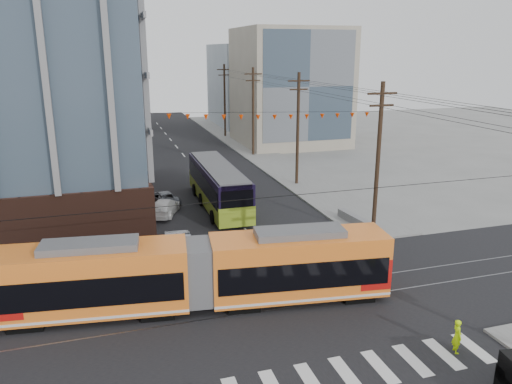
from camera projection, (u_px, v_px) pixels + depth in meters
ground at (332, 333)px, 23.76m from camera, size 160.00×160.00×0.00m
bg_bldg_nw_near at (39, 82)px, 64.24m from camera, size 18.00×16.00×18.00m
bg_bldg_ne_near at (290, 87)px, 70.22m from camera, size 14.00×14.00×16.00m
bg_bldg_nw_far at (70, 69)px, 83.20m from camera, size 16.00×18.00×20.00m
bg_bldg_ne_far at (260, 85)px, 89.44m from camera, size 16.00×16.00×14.00m
utility_pole_far at (225, 101)px, 76.12m from camera, size 0.30×0.30×11.00m
streetcar at (199, 273)px, 25.73m from camera, size 20.15×5.31×3.85m
city_bus at (218, 185)px, 42.65m from camera, size 2.97×13.12×3.71m
parked_car_silver at (178, 244)px, 32.66m from camera, size 2.12×4.89×1.56m
parked_car_white at (165, 207)px, 40.72m from camera, size 3.41×4.91×1.32m
parked_car_grey at (163, 198)px, 43.52m from camera, size 2.81×4.60×1.19m
pedestrian at (457, 336)px, 22.08m from camera, size 0.51×0.66×1.59m
jersey_barrier at (354, 220)px, 38.42m from camera, size 1.25×3.94×0.77m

